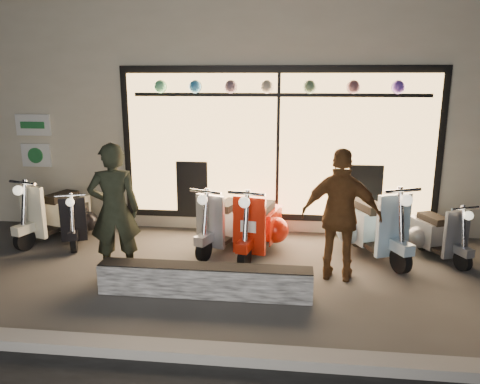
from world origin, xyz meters
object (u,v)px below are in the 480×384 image
object	(u,v)px
graffiti_barrier	(205,281)
scooter_silver	(227,221)
woman	(341,216)
scooter_red	(260,225)
man	(114,210)

from	to	relation	value
graffiti_barrier	scooter_silver	xyz separation A→B (m)	(0.02, 1.83, 0.21)
woman	scooter_red	bearing A→B (deg)	-30.05
graffiti_barrier	scooter_silver	size ratio (longest dim) A/B	1.88
scooter_silver	woman	xyz separation A→B (m)	(1.70, -1.12, 0.49)
scooter_red	man	distance (m)	2.27
graffiti_barrier	woman	size ratio (longest dim) A/B	1.50
woman	man	bearing A→B (deg)	13.01
scooter_silver	woman	world-z (taller)	woman
graffiti_barrier	scooter_red	world-z (taller)	scooter_red
woman	scooter_silver	bearing A→B (deg)	-24.11
graffiti_barrier	scooter_silver	bearing A→B (deg)	89.41
scooter_silver	woman	size ratio (longest dim) A/B	0.80
scooter_red	woman	size ratio (longest dim) A/B	0.84
graffiti_barrier	man	world-z (taller)	man
scooter_red	woman	distance (m)	1.55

